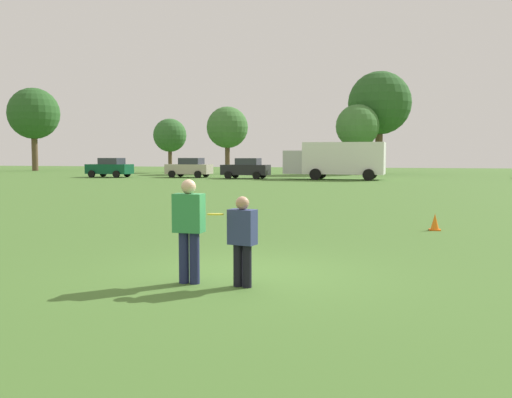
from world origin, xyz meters
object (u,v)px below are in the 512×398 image
object	(u,v)px
parked_car_mid_left	(190,168)
player_defender	(242,236)
player_thrower	(189,225)
parked_car_center	(246,168)
frisbee	(215,214)
parked_car_near_left	(110,167)
traffic_cone	(435,222)
box_truck	(337,159)

from	to	relation	value
parked_car_mid_left	player_defender	bearing A→B (deg)	-68.92
player_thrower	parked_car_center	bearing A→B (deg)	102.97
frisbee	parked_car_near_left	bearing A→B (deg)	119.77
frisbee	player_thrower	bearing A→B (deg)	161.27
player_defender	traffic_cone	size ratio (longest dim) A/B	3.10
traffic_cone	parked_car_center	size ratio (longest dim) A/B	0.11
player_thrower	parked_car_center	distance (m)	41.27
frisbee	traffic_cone	xyz separation A→B (m)	(4.01, 8.12, -0.97)
player_thrower	traffic_cone	distance (m)	9.17
player_thrower	frisbee	size ratio (longest dim) A/B	6.47
frisbee	parked_car_center	xyz separation A→B (m)	(-9.79, 40.39, -0.28)
parked_car_center	player_defender	bearing A→B (deg)	-75.78
traffic_cone	parked_car_near_left	distance (m)	41.92
parked_car_near_left	parked_car_mid_left	xyz separation A→B (m)	(7.39, 1.49, 0.00)
player_thrower	box_truck	size ratio (longest dim) A/B	0.20
parked_car_near_left	parked_car_mid_left	world-z (taller)	same
parked_car_near_left	parked_car_mid_left	bearing A→B (deg)	11.39
player_thrower	traffic_cone	bearing A→B (deg)	60.30
player_defender	traffic_cone	xyz separation A→B (m)	(3.59, 7.98, -0.60)
parked_car_center	player_thrower	bearing A→B (deg)	-77.03
player_defender	parked_car_mid_left	size ratio (longest dim) A/B	0.35
parked_car_mid_left	traffic_cone	bearing A→B (deg)	-59.70
frisbee	parked_car_center	distance (m)	41.56
player_defender	frisbee	distance (m)	0.57
box_truck	traffic_cone	bearing A→B (deg)	-79.82
parked_car_near_left	parked_car_center	distance (m)	13.20
player_defender	box_truck	bearing A→B (deg)	93.10
player_defender	frisbee	size ratio (longest dim) A/B	5.49
player_defender	traffic_cone	world-z (taller)	player_defender
frisbee	traffic_cone	bearing A→B (deg)	63.72
traffic_cone	parked_car_mid_left	size ratio (longest dim) A/B	0.11
traffic_cone	box_truck	distance (m)	32.65
player_defender	box_truck	distance (m)	40.15
parked_car_near_left	parked_car_mid_left	size ratio (longest dim) A/B	1.00
parked_car_center	box_truck	bearing A→B (deg)	-1.28
player_thrower	traffic_cone	xyz separation A→B (m)	(4.53, 7.94, -0.76)
player_thrower	parked_car_near_left	distance (m)	45.88
frisbee	box_truck	size ratio (longest dim) A/B	0.03
box_truck	player_thrower	bearing A→B (deg)	-88.24
player_thrower	parked_car_mid_left	distance (m)	44.15
traffic_cone	parked_car_center	world-z (taller)	parked_car_center
parked_car_center	parked_car_near_left	bearing A→B (deg)	-179.09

